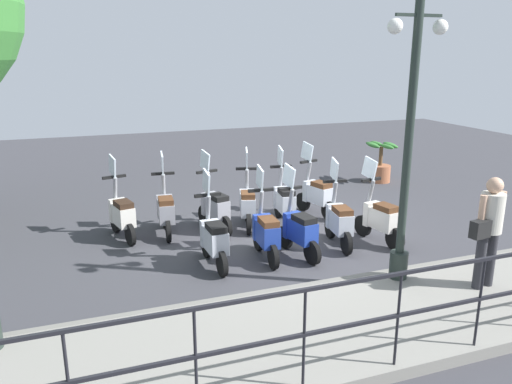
# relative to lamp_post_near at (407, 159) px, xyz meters

# --- Properties ---
(ground_plane) EXTENTS (28.00, 28.00, 0.00)m
(ground_plane) POSITION_rel_lamp_post_near_xyz_m (2.40, 0.78, -1.92)
(ground_plane) COLOR #38383D
(promenade_walkway) EXTENTS (2.20, 20.00, 0.15)m
(promenade_walkway) POSITION_rel_lamp_post_near_xyz_m (-0.75, 0.78, -1.85)
(promenade_walkway) COLOR gray
(promenade_walkway) RESTS_ON ground_plane
(fence_railing) EXTENTS (0.04, 16.03, 1.07)m
(fence_railing) POSITION_rel_lamp_post_near_xyz_m (-1.80, 0.78, -1.04)
(fence_railing) COLOR black
(fence_railing) RESTS_ON promenade_walkway
(lamp_post_near) EXTENTS (0.26, 0.90, 4.03)m
(lamp_post_near) POSITION_rel_lamp_post_near_xyz_m (0.00, 0.00, 0.00)
(lamp_post_near) COLOR #232D28
(lamp_post_near) RESTS_ON promenade_walkway
(pedestrian_with_bag) EXTENTS (0.37, 0.64, 1.59)m
(pedestrian_with_bag) POSITION_rel_lamp_post_near_xyz_m (-0.66, -0.93, -0.85)
(pedestrian_with_bag) COLOR #28282D
(pedestrian_with_bag) RESTS_ON promenade_walkway
(potted_palm) EXTENTS (1.06, 0.66, 1.05)m
(potted_palm) POSITION_rel_lamp_post_near_xyz_m (5.52, -3.32, -1.48)
(potted_palm) COLOR #9E5B3D
(potted_palm) RESTS_ON ground_plane
(scooter_near_0) EXTENTS (1.22, 0.47, 1.54)m
(scooter_near_0) POSITION_rel_lamp_post_near_xyz_m (1.63, -0.74, -1.44)
(scooter_near_0) COLOR black
(scooter_near_0) RESTS_ON ground_plane
(scooter_near_1) EXTENTS (1.23, 0.46, 1.54)m
(scooter_near_1) POSITION_rel_lamp_post_near_xyz_m (1.75, 0.02, -1.44)
(scooter_near_1) COLOR black
(scooter_near_1) RESTS_ON ground_plane
(scooter_near_2) EXTENTS (1.23, 0.47, 1.54)m
(scooter_near_2) POSITION_rel_lamp_post_near_xyz_m (1.56, 0.89, -1.44)
(scooter_near_2) COLOR black
(scooter_near_2) RESTS_ON ground_plane
(scooter_near_3) EXTENTS (1.23, 0.44, 1.54)m
(scooter_near_3) POSITION_rel_lamp_post_near_xyz_m (1.63, 1.46, -1.44)
(scooter_near_3) COLOR black
(scooter_near_3) RESTS_ON ground_plane
(scooter_near_4) EXTENTS (1.23, 0.44, 1.54)m
(scooter_near_4) POSITION_rel_lamp_post_near_xyz_m (1.64, 2.35, -1.44)
(scooter_near_4) COLOR black
(scooter_near_4) RESTS_ON ground_plane
(scooter_far_0) EXTENTS (1.21, 0.53, 1.54)m
(scooter_far_0) POSITION_rel_lamp_post_near_xyz_m (3.46, -0.39, -1.44)
(scooter_far_0) COLOR black
(scooter_far_0) RESTS_ON ground_plane
(scooter_far_1) EXTENTS (1.23, 0.44, 1.54)m
(scooter_far_1) POSITION_rel_lamp_post_near_xyz_m (3.20, 0.46, -1.44)
(scooter_far_1) COLOR black
(scooter_far_1) RESTS_ON ground_plane
(scooter_far_2) EXTENTS (1.20, 0.54, 1.54)m
(scooter_far_2) POSITION_rel_lamp_post_near_xyz_m (3.25, 1.22, -1.44)
(scooter_far_2) COLOR black
(scooter_far_2) RESTS_ON ground_plane
(scooter_far_3) EXTENTS (1.21, 0.51, 1.54)m
(scooter_far_3) POSITION_rel_lamp_post_near_xyz_m (3.28, 1.89, -1.44)
(scooter_far_3) COLOR black
(scooter_far_3) RESTS_ON ground_plane
(scooter_far_4) EXTENTS (1.23, 0.44, 1.54)m
(scooter_far_4) POSITION_rel_lamp_post_near_xyz_m (3.39, 2.81, -1.44)
(scooter_far_4) COLOR black
(scooter_far_4) RESTS_ON ground_plane
(scooter_far_5) EXTENTS (1.21, 0.51, 1.54)m
(scooter_far_5) POSITION_rel_lamp_post_near_xyz_m (3.44, 3.62, -1.44)
(scooter_far_5) COLOR black
(scooter_far_5) RESTS_ON ground_plane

